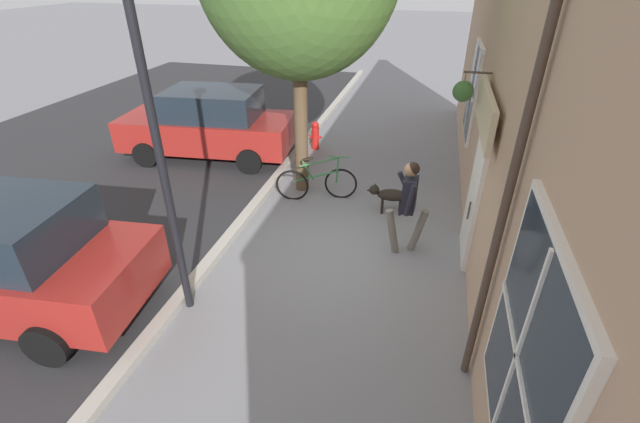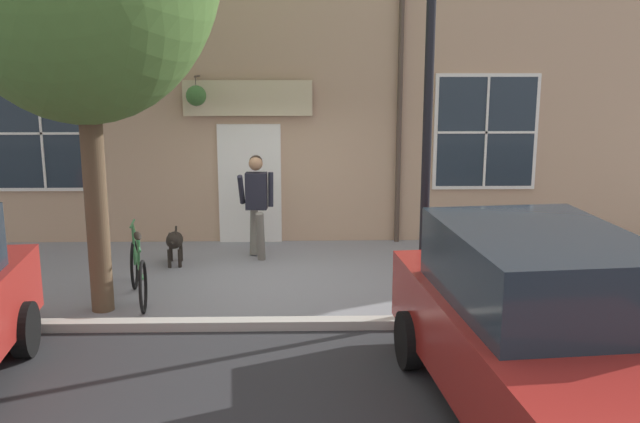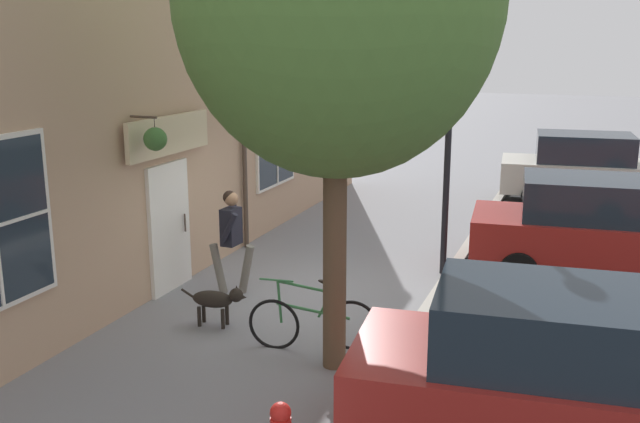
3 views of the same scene
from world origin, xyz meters
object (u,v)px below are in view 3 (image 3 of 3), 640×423
object	(u,v)px
parked_car_nearest_curb	(571,380)
leaning_bicycle	(313,322)
pedestrian_walking	(231,232)
street_tree_by_curb	(336,9)
parked_car_far_end	(589,169)
parked_car_mid_block	(599,229)
dog_on_leash	(217,300)
street_lamp	(451,88)

from	to	relation	value
parked_car_nearest_curb	leaning_bicycle	bearing A→B (deg)	154.22
pedestrian_walking	leaning_bicycle	xyz separation A→B (m)	(1.98, -1.49, -0.64)
street_tree_by_curb	parked_car_far_end	bearing A→B (deg)	75.36
pedestrian_walking	leaning_bicycle	world-z (taller)	pedestrian_walking
pedestrian_walking	parked_car_far_end	bearing A→B (deg)	59.44
pedestrian_walking	street_tree_by_curb	size ratio (longest dim) A/B	0.26
pedestrian_walking	parked_car_mid_block	size ratio (longest dim) A/B	0.38
dog_on_leash	parked_car_mid_block	world-z (taller)	parked_car_mid_block
pedestrian_walking	leaning_bicycle	distance (m)	2.57
pedestrian_walking	parked_car_mid_block	bearing A→B (deg)	27.78
leaning_bicycle	parked_car_far_end	size ratio (longest dim) A/B	0.38
pedestrian_walking	dog_on_leash	size ratio (longest dim) A/B	1.69
parked_car_mid_block	parked_car_far_end	distance (m)	5.94
dog_on_leash	parked_car_mid_block	xyz separation A→B (m)	(5.03, 4.15, 0.48)
pedestrian_walking	street_lamp	world-z (taller)	street_lamp
street_tree_by_curb	leaning_bicycle	bearing A→B (deg)	140.84
dog_on_leash	parked_car_mid_block	size ratio (longest dim) A/B	0.23
leaning_bicycle	street_lamp	size ratio (longest dim) A/B	0.34
parked_car_nearest_curb	parked_car_far_end	size ratio (longest dim) A/B	1.00
leaning_bicycle	street_lamp	world-z (taller)	street_lamp
parked_car_far_end	street_lamp	distance (m)	7.34
pedestrian_walking	street_lamp	xyz separation A→B (m)	(2.96, 2.23, 2.20)
pedestrian_walking	parked_car_mid_block	distance (m)	6.17
street_lamp	parked_car_far_end	bearing A→B (deg)	71.19
dog_on_leash	street_tree_by_curb	bearing A→B (deg)	-15.93
leaning_bicycle	dog_on_leash	bearing A→B (deg)	172.15
pedestrian_walking	parked_car_nearest_curb	distance (m)	6.07
parked_car_mid_block	street_lamp	distance (m)	3.48
parked_car_far_end	parked_car_mid_block	bearing A→B (deg)	-87.56
street_tree_by_curb	parked_car_far_end	world-z (taller)	street_tree_by_curb
dog_on_leash	street_lamp	size ratio (longest dim) A/B	0.20
pedestrian_walking	dog_on_leash	world-z (taller)	pedestrian_walking
pedestrian_walking	street_lamp	bearing A→B (deg)	36.96
street_tree_by_curb	parked_car_mid_block	world-z (taller)	street_tree_by_curb
parked_car_nearest_curb	street_lamp	bearing A→B (deg)	113.25
parked_car_nearest_curb	street_tree_by_curb	bearing A→B (deg)	156.65
street_lamp	dog_on_leash	bearing A→B (deg)	-125.86
leaning_bicycle	parked_car_mid_block	xyz separation A→B (m)	(3.47, 4.37, 0.50)
pedestrian_walking	parked_car_far_end	world-z (taller)	parked_car_far_end
parked_car_nearest_curb	street_lamp	xyz separation A→B (m)	(-2.27, 5.29, 2.34)
parked_car_mid_block	parked_car_far_end	size ratio (longest dim) A/B	1.00
dog_on_leash	pedestrian_walking	bearing A→B (deg)	108.37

